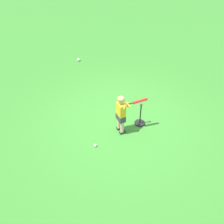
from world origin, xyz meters
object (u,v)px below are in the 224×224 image
child_batter (122,111)px  play_ball_midfield (95,145)px  batting_tee (140,121)px  play_ball_near_batter (79,60)px

child_batter → play_ball_midfield: size_ratio=14.69×
batting_tee → play_ball_midfield: bearing=171.0°
child_batter → play_ball_midfield: bearing=175.4°
play_ball_near_batter → child_batter: bearing=-113.3°
child_batter → play_ball_near_batter: (1.51, 3.52, -0.60)m
child_batter → batting_tee: bearing=-15.7°
child_batter → play_ball_near_batter: 3.87m
child_batter → play_ball_midfield: child_batter is taller
play_ball_midfield → batting_tee: batting_tee is taller
play_ball_near_batter → play_ball_midfield: bearing=-124.3°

